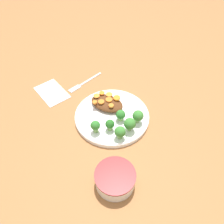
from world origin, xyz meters
TOP-DOWN VIEW (x-y plane):
  - ground_plane at (0.00, 0.00)m, footprint 4.00×4.00m
  - plate at (0.00, 0.00)m, footprint 0.29×0.29m
  - dip_bowl at (-0.14, 0.23)m, footprint 0.12×0.12m
  - stew_mound at (0.04, -0.03)m, footprint 0.13×0.09m
  - broccoli_floret_0 at (-0.09, 0.04)m, footprint 0.04×0.04m
  - broccoli_floret_1 at (-0.04, 0.01)m, footprint 0.04×0.04m
  - broccoli_floret_2 at (-0.03, 0.07)m, footprint 0.03×0.03m
  - broccoli_floret_3 at (-0.10, -0.01)m, footprint 0.04×0.04m
  - broccoli_floret_4 at (-0.08, 0.08)m, footprint 0.04×0.04m
  - broccoli_floret_5 at (0.01, 0.10)m, footprint 0.03×0.03m
  - carrot_slice_0 at (0.06, -0.01)m, footprint 0.02×0.02m
  - carrot_slice_1 at (0.03, -0.04)m, footprint 0.03×0.03m
  - carrot_slice_2 at (0.08, -0.06)m, footprint 0.02×0.02m
  - carrot_slice_3 at (0.05, -0.07)m, footprint 0.03×0.03m
  - carrot_slice_4 at (0.01, -0.06)m, footprint 0.03×0.03m
  - carrot_slice_5 at (0.01, -0.02)m, footprint 0.02×0.02m
  - carrot_slice_6 at (0.09, -0.03)m, footprint 0.02×0.02m
  - carrot_slice_7 at (0.08, -0.00)m, footprint 0.02×0.02m
  - fork at (0.21, -0.11)m, footprint 0.07×0.18m
  - napkin at (0.30, 0.00)m, footprint 0.18×0.15m

SIDE VIEW (x-z plane):
  - ground_plane at x=0.00m, z-range 0.00..0.00m
  - fork at x=0.21m, z-range 0.00..0.01m
  - napkin at x=0.30m, z-range 0.00..0.01m
  - plate at x=0.00m, z-range 0.00..0.02m
  - dip_bowl at x=-0.14m, z-range 0.00..0.06m
  - stew_mound at x=0.04m, z-range 0.02..0.05m
  - broccoli_floret_1 at x=-0.04m, z-range 0.02..0.07m
  - broccoli_floret_2 at x=-0.03m, z-range 0.02..0.07m
  - carrot_slice_3 at x=0.05m, z-range 0.05..0.05m
  - carrot_slice_6 at x=0.09m, z-range 0.05..0.05m
  - carrot_slice_2 at x=0.08m, z-range 0.05..0.05m
  - carrot_slice_5 at x=0.01m, z-range 0.05..0.05m
  - carrot_slice_0 at x=0.06m, z-range 0.05..0.05m
  - carrot_slice_1 at x=0.03m, z-range 0.05..0.05m
  - broccoli_floret_5 at x=0.01m, z-range 0.02..0.07m
  - carrot_slice_4 at x=0.01m, z-range 0.05..0.05m
  - carrot_slice_7 at x=0.08m, z-range 0.05..0.05m
  - broccoli_floret_4 at x=-0.08m, z-range 0.02..0.08m
  - broccoli_floret_3 at x=-0.10m, z-range 0.02..0.08m
  - broccoli_floret_0 at x=-0.09m, z-range 0.02..0.08m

